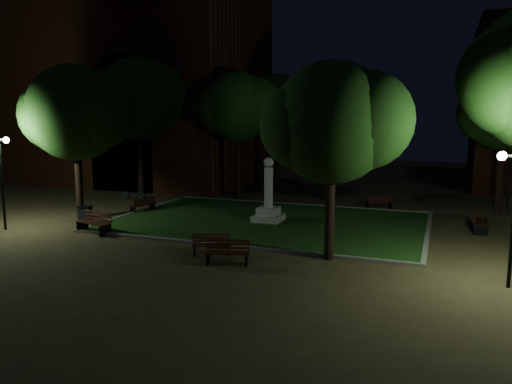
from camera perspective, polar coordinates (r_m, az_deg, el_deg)
ground at (r=23.32m, az=-0.19°, el=-4.47°), size 80.00×80.00×0.00m
lawn at (r=25.15m, az=1.43°, el=-3.40°), size 15.00×10.00×0.08m
lawn_kerb at (r=25.14m, az=1.43°, el=-3.35°), size 15.40×10.40×0.12m
monument at (r=24.97m, az=1.44°, el=-1.34°), size 1.40×1.40×3.20m
building_main at (r=42.45m, az=-13.99°, el=11.27°), size 20.00×12.00×15.00m
tree_west at (r=26.88m, az=-19.79°, el=8.52°), size 5.97×4.87×7.90m
tree_north_wl at (r=31.53m, az=-1.91°, el=9.68°), size 5.32×4.35×8.02m
tree_north_er at (r=31.05m, az=8.89°, el=10.05°), size 6.32×5.16×8.67m
tree_ne at (r=29.80m, az=26.70°, el=8.21°), size 5.11×4.17×7.62m
tree_se at (r=18.26m, az=8.94°, el=7.82°), size 5.46×4.46×7.31m
tree_nw at (r=34.73m, az=-13.17°, el=10.32°), size 6.77×5.53×9.18m
tree_far_north at (r=35.40m, az=2.64°, el=9.72°), size 5.62×4.59×8.23m
lamppost_sw at (r=25.93m, az=-27.16°, el=2.75°), size 1.18×0.28×4.36m
lamppost_nw at (r=35.78m, az=-12.39°, el=5.11°), size 1.18×0.28×4.56m
lamppost_ne at (r=31.06m, az=27.13°, el=3.55°), size 1.18×0.28×4.32m
bench_near_left at (r=19.40m, az=-5.10°, el=-6.08°), size 1.55×1.07×0.81m
bench_near_right at (r=18.17m, az=-3.28°, el=-6.98°), size 1.70×1.00×0.88m
bench_west_near at (r=23.94m, az=-17.96°, el=-3.40°), size 1.92×1.03×1.00m
bench_left_side at (r=28.40m, az=-12.79°, el=-1.52°), size 1.03×1.53×0.80m
bench_right_side at (r=25.28m, az=24.17°, el=-3.12°), size 0.74×1.84×0.99m
bench_far_side at (r=29.36m, az=13.92°, el=-1.22°), size 1.54×1.06×0.80m
trash_bin at (r=25.73m, az=-18.91°, el=-2.58°), size 0.62×0.62×0.96m
bicycle at (r=32.74m, az=-13.81°, el=-0.10°), size 1.67×0.65×0.87m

